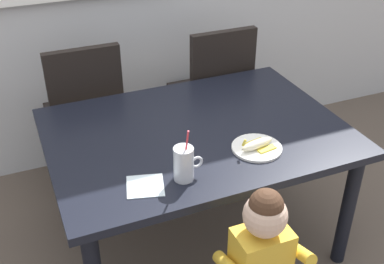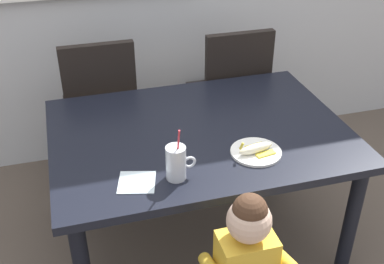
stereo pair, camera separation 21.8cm
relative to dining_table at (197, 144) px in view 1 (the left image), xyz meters
name	(u,v)px [view 1 (the left image)]	position (x,y,z in m)	size (l,w,h in m)	color
ground_plane	(196,237)	(0.00, 0.00, -0.63)	(24.00, 24.00, 0.00)	brown
dining_table	(197,144)	(0.00, 0.00, 0.00)	(1.43, 1.03, 0.71)	black
dining_chair_left	(85,108)	(-0.41, 0.75, -0.09)	(0.44, 0.45, 0.96)	black
dining_chair_right	(214,87)	(0.42, 0.70, -0.09)	(0.44, 0.45, 0.96)	black
toddler_standing	(261,254)	(-0.02, -0.69, -0.10)	(0.33, 0.24, 0.84)	#3F4760
milk_cup	(184,165)	(-0.20, -0.34, 0.15)	(0.13, 0.08, 0.25)	silver
snack_plate	(257,148)	(0.18, -0.26, 0.09)	(0.23, 0.23, 0.01)	white
peeled_banana	(257,144)	(0.18, -0.27, 0.12)	(0.17, 0.12, 0.07)	#F4EAC6
paper_napkin	(145,186)	(-0.37, -0.33, 0.09)	(0.15, 0.15, 0.00)	silver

